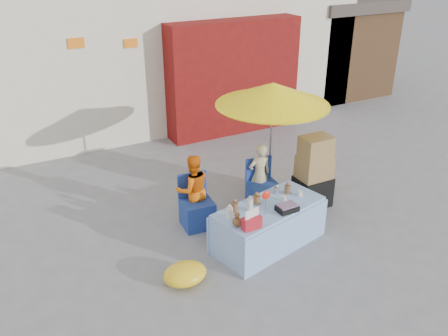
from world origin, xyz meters
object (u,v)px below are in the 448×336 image
chair_left (197,211)px  vendor_beige (259,175)px  chair_right (263,194)px  market_table (268,225)px  vendor_orange (193,190)px  umbrella (273,94)px  box_stack (314,174)px

chair_left → vendor_beige: vendor_beige is taller
chair_right → vendor_beige: (-0.00, 0.13, 0.30)m
market_table → vendor_orange: size_ratio=1.58×
vendor_orange → umbrella: (1.55, 0.15, 1.30)m
market_table → box_stack: 1.49m
vendor_beige → umbrella: bearing=-148.2°
chair_left → vendor_orange: size_ratio=0.72×
chair_right → vendor_beige: 0.33m
vendor_orange → umbrella: size_ratio=0.56×
chair_right → umbrella: umbrella is taller
vendor_beige → chair_left: bearing=11.3°
market_table → box_stack: (1.32, 0.64, 0.25)m
market_table → box_stack: size_ratio=1.45×
market_table → chair_right: size_ratio=2.19×
vendor_beige → box_stack: 0.92m
vendor_orange → box_stack: size_ratio=0.92×
market_table → chair_right: 1.12m
chair_left → chair_right: same height
vendor_beige → umbrella: 1.38m
market_table → vendor_beige: (0.54, 1.11, 0.22)m
chair_right → chair_left: bearing=-174.8°
chair_left → box_stack: 2.09m
chair_left → chair_right: size_ratio=1.00×
vendor_beige → market_table: bearing=69.5°
market_table → vendor_beige: vendor_beige is taller
market_table → chair_left: bearing=113.2°
market_table → umbrella: bearing=43.8°
vendor_orange → box_stack: box_stack is taller
umbrella → market_table: bearing=-123.5°
chair_right → umbrella: (0.30, 0.28, 1.64)m
vendor_orange → umbrella: umbrella is taller
market_table → umbrella: size_ratio=0.89×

